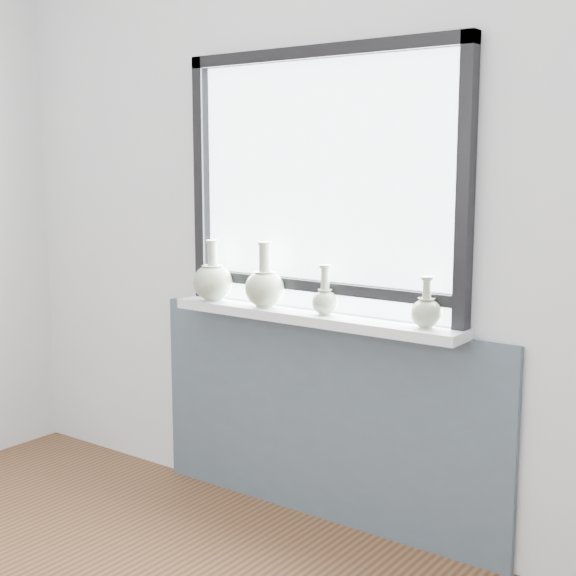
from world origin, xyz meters
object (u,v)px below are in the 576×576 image
Objects in this scene: vase_a at (213,281)px; vase_b at (265,286)px; windowsill at (311,317)px; vase_c at (325,299)px; vase_d at (426,311)px.

vase_b is (0.28, 0.01, 0.00)m from vase_a.
vase_c reaches higher than windowsill.
vase_a is at bearing -178.71° from vase_d.
vase_c is (0.30, 0.01, -0.03)m from vase_b.
vase_c is at bearing -178.93° from vase_d.
windowsill is 0.52m from vase_a.
vase_a is at bearing -178.54° from vase_c.
windowsill is 4.82× the size of vase_b.
vase_b is (-0.23, -0.01, 0.11)m from windowsill.
vase_c is (0.58, 0.01, -0.03)m from vase_a.
vase_d is (0.44, 0.01, 0.00)m from vase_c.
vase_a is 0.28m from vase_b.
vase_b reaches higher than vase_c.
vase_a is 1.33× the size of vase_c.
vase_b is at bearing 1.88° from vase_a.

